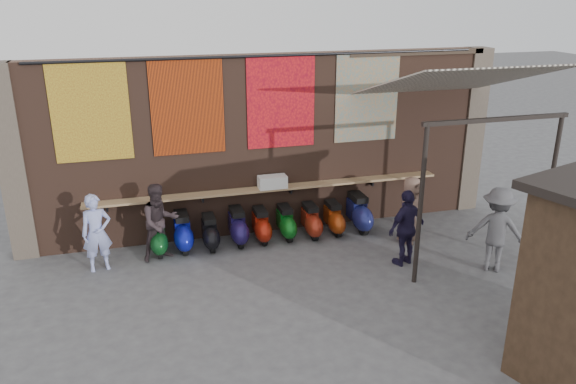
# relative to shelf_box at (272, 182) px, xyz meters

# --- Properties ---
(ground) EXTENTS (70.00, 70.00, 0.00)m
(ground) POSITION_rel_shelf_box_xyz_m (-0.05, -2.30, -1.26)
(ground) COLOR #474749
(ground) RESTS_ON ground
(brick_wall) EXTENTS (10.00, 0.40, 4.00)m
(brick_wall) POSITION_rel_shelf_box_xyz_m (-0.05, 0.40, 0.74)
(brick_wall) COLOR brown
(brick_wall) RESTS_ON ground
(pier_left) EXTENTS (0.50, 0.50, 4.00)m
(pier_left) POSITION_rel_shelf_box_xyz_m (-5.25, 0.40, 0.74)
(pier_left) COLOR #4C4238
(pier_left) RESTS_ON ground
(pier_right) EXTENTS (0.50, 0.50, 4.00)m
(pier_right) POSITION_rel_shelf_box_xyz_m (5.15, 0.40, 0.74)
(pier_right) COLOR #4C4238
(pier_right) RESTS_ON ground
(eating_counter) EXTENTS (8.00, 0.32, 0.05)m
(eating_counter) POSITION_rel_shelf_box_xyz_m (-0.05, 0.03, -0.16)
(eating_counter) COLOR #9E7A51
(eating_counter) RESTS_ON brick_wall
(shelf_box) EXTENTS (0.63, 0.31, 0.27)m
(shelf_box) POSITION_rel_shelf_box_xyz_m (0.00, 0.00, 0.00)
(shelf_box) COLOR white
(shelf_box) RESTS_ON eating_counter
(tapestry_redgold) EXTENTS (1.50, 0.02, 2.00)m
(tapestry_redgold) POSITION_rel_shelf_box_xyz_m (-3.65, 0.18, 1.74)
(tapestry_redgold) COLOR #8D3714
(tapestry_redgold) RESTS_ON brick_wall
(tapestry_sun) EXTENTS (1.50, 0.02, 2.00)m
(tapestry_sun) POSITION_rel_shelf_box_xyz_m (-1.75, 0.18, 1.74)
(tapestry_sun) COLOR #EB460D
(tapestry_sun) RESTS_ON brick_wall
(tapestry_orange) EXTENTS (1.50, 0.02, 2.00)m
(tapestry_orange) POSITION_rel_shelf_box_xyz_m (0.25, 0.18, 1.74)
(tapestry_orange) COLOR red
(tapestry_orange) RESTS_ON brick_wall
(tapestry_multi) EXTENTS (1.50, 0.02, 2.00)m
(tapestry_multi) POSITION_rel_shelf_box_xyz_m (2.25, 0.18, 1.74)
(tapestry_multi) COLOR teal
(tapestry_multi) RESTS_ON brick_wall
(hang_rail) EXTENTS (9.50, 0.06, 0.06)m
(hang_rail) POSITION_rel_shelf_box_xyz_m (-0.05, 0.17, 2.72)
(hang_rail) COLOR black
(hang_rail) RESTS_ON brick_wall
(scooter_stool_0) EXTENTS (0.34, 0.76, 0.72)m
(scooter_stool_0) POSITION_rel_shelf_box_xyz_m (-2.57, -0.31, -0.90)
(scooter_stool_0) COLOR #0E461A
(scooter_stool_0) RESTS_ON ground
(scooter_stool_1) EXTENTS (0.38, 0.85, 0.81)m
(scooter_stool_1) POSITION_rel_shelf_box_xyz_m (-2.05, -0.27, -0.86)
(scooter_stool_1) COLOR #0D1594
(scooter_stool_1) RESTS_ON ground
(scooter_stool_2) EXTENTS (0.34, 0.75, 0.72)m
(scooter_stool_2) POSITION_rel_shelf_box_xyz_m (-1.48, -0.34, -0.90)
(scooter_stool_2) COLOR black
(scooter_stool_2) RESTS_ON ground
(scooter_stool_3) EXTENTS (0.37, 0.83, 0.78)m
(scooter_stool_3) POSITION_rel_shelf_box_xyz_m (-0.86, -0.27, -0.87)
(scooter_stool_3) COLOR #1C1348
(scooter_stool_3) RESTS_ON ground
(scooter_stool_4) EXTENTS (0.35, 0.77, 0.73)m
(scooter_stool_4) POSITION_rel_shelf_box_xyz_m (-0.34, -0.28, -0.90)
(scooter_stool_4) COLOR maroon
(scooter_stool_4) RESTS_ON ground
(scooter_stool_5) EXTENTS (0.34, 0.76, 0.72)m
(scooter_stool_5) POSITION_rel_shelf_box_xyz_m (0.23, -0.27, -0.90)
(scooter_stool_5) COLOR #0D5B17
(scooter_stool_5) RESTS_ON ground
(scooter_stool_6) EXTENTS (0.35, 0.77, 0.73)m
(scooter_stool_6) POSITION_rel_shelf_box_xyz_m (0.80, -0.34, -0.89)
(scooter_stool_6) COLOR maroon
(scooter_stool_6) RESTS_ON ground
(scooter_stool_7) EXTENTS (0.34, 0.76, 0.72)m
(scooter_stool_7) POSITION_rel_shelf_box_xyz_m (1.36, -0.31, -0.90)
(scooter_stool_7) COLOR #8D310C
(scooter_stool_7) RESTS_ON ground
(scooter_stool_8) EXTENTS (0.40, 0.90, 0.85)m
(scooter_stool_8) POSITION_rel_shelf_box_xyz_m (1.97, -0.31, -0.84)
(scooter_stool_8) COLOR navy
(scooter_stool_8) RESTS_ON ground
(diner_left) EXTENTS (0.63, 0.47, 1.58)m
(diner_left) POSITION_rel_shelf_box_xyz_m (-3.74, -0.72, -0.47)
(diner_left) COLOR #9EA8E6
(diner_left) RESTS_ON ground
(diner_right) EXTENTS (0.94, 0.83, 1.63)m
(diner_right) POSITION_rel_shelf_box_xyz_m (-2.52, -0.57, -0.45)
(diner_right) COLOR #2F2528
(diner_right) RESTS_ON ground
(shopper_navy) EXTENTS (1.01, 0.67, 1.59)m
(shopper_navy) POSITION_rel_shelf_box_xyz_m (2.22, -2.15, -0.47)
(shopper_navy) COLOR #1D1734
(shopper_navy) RESTS_ON ground
(shopper_grey) EXTENTS (1.28, 1.17, 1.72)m
(shopper_grey) POSITION_rel_shelf_box_xyz_m (3.79, -2.85, -0.40)
(shopper_grey) COLOR #545458
(shopper_grey) RESTS_ON ground
(shopper_tan) EXTENTS (0.88, 0.82, 1.50)m
(shopper_tan) POSITION_rel_shelf_box_xyz_m (2.80, -1.19, -0.51)
(shopper_tan) COLOR #806051
(shopper_tan) RESTS_ON ground
(stall_sign) EXTENTS (1.15, 0.41, 0.50)m
(stall_sign) POSITION_rel_shelf_box_xyz_m (3.24, -5.25, 0.80)
(stall_sign) COLOR gold
(stall_sign) RESTS_ON market_stall
(stall_shelf) EXTENTS (2.10, 0.76, 0.06)m
(stall_shelf) POSITION_rel_shelf_box_xyz_m (3.24, -5.25, -0.23)
(stall_shelf) COLOR #473321
(stall_shelf) RESTS_ON market_stall
(awning_canvas) EXTENTS (3.20, 3.28, 0.97)m
(awning_canvas) POSITION_rel_shelf_box_xyz_m (3.45, -1.40, 2.29)
(awning_canvas) COLOR beige
(awning_canvas) RESTS_ON brick_wall
(awning_ledger) EXTENTS (3.30, 0.08, 0.12)m
(awning_ledger) POSITION_rel_shelf_box_xyz_m (3.45, 0.19, 2.69)
(awning_ledger) COLOR #33261C
(awning_ledger) RESTS_ON brick_wall
(awning_header) EXTENTS (3.00, 0.08, 0.08)m
(awning_header) POSITION_rel_shelf_box_xyz_m (3.45, -2.90, 1.82)
(awning_header) COLOR black
(awning_header) RESTS_ON awning_post_left
(awning_post_left) EXTENTS (0.09, 0.09, 3.10)m
(awning_post_left) POSITION_rel_shelf_box_xyz_m (2.05, -2.90, 0.29)
(awning_post_left) COLOR black
(awning_post_left) RESTS_ON ground
(awning_post_right) EXTENTS (0.09, 0.09, 3.10)m
(awning_post_right) POSITION_rel_shelf_box_xyz_m (4.85, -2.90, 0.29)
(awning_post_right) COLOR black
(awning_post_right) RESTS_ON ground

